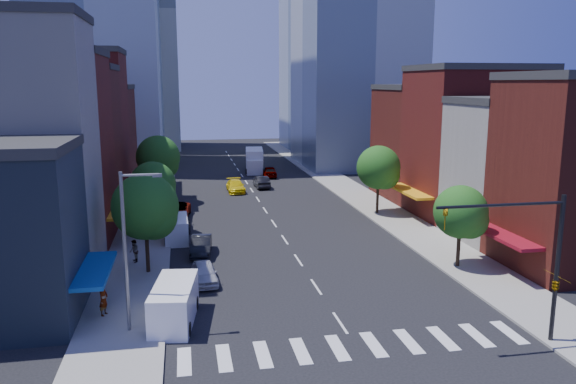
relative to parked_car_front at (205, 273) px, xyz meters
name	(u,v)px	position (x,y,z in m)	size (l,w,h in m)	color
ground	(340,323)	(7.50, -8.27, -0.71)	(220.00, 220.00, 0.00)	black
sidewalk_left	(153,196)	(-5.00, 31.73, -0.64)	(5.00, 120.00, 0.15)	gray
sidewalk_right	(348,189)	(20.00, 31.73, -0.64)	(5.00, 120.00, 0.15)	gray
crosswalk	(356,346)	(7.50, -11.27, -0.71)	(19.00, 3.00, 0.01)	silver
bldg_left_1	(2,153)	(-13.50, 3.73, 8.29)	(12.00, 8.00, 18.00)	beige
bldg_left_2	(34,153)	(-13.50, 12.23, 7.29)	(12.00, 9.00, 16.00)	maroon
bldg_left_3	(56,148)	(-13.50, 20.73, 6.79)	(12.00, 8.00, 15.00)	#521B14
bldg_left_4	(72,130)	(-13.50, 29.23, 7.79)	(12.00, 9.00, 17.00)	maroon
bldg_left_5	(86,140)	(-13.50, 38.73, 5.79)	(12.00, 10.00, 13.00)	#521B14
bldg_right_1	(522,172)	(28.50, 6.73, 5.29)	(12.00, 8.00, 12.00)	beige
bldg_right_2	(473,144)	(28.50, 15.73, 6.79)	(12.00, 10.00, 15.00)	maroon
bldg_right_3	(431,144)	(28.50, 25.73, 5.79)	(12.00, 10.00, 13.00)	#521B14
tower_far_w	(132,13)	(-10.50, 86.73, 27.29)	(18.00, 18.00, 56.00)	#9EA5AD
traffic_signal	(548,270)	(17.44, -12.77, 3.45)	(7.24, 2.24, 8.00)	black
streetlight	(128,242)	(-4.31, -7.27, 4.57)	(2.25, 0.25, 9.00)	slate
tree_left_near	(147,209)	(-3.85, 2.66, 4.15)	(4.80, 4.80, 7.30)	black
tree_left_mid	(154,187)	(-3.85, 13.66, 3.82)	(4.20, 4.20, 6.65)	black
tree_left_far	(160,159)	(-3.85, 27.66, 4.49)	(5.00, 5.00, 7.75)	black
tree_right_near	(463,214)	(19.15, -0.34, 3.48)	(4.00, 4.00, 6.20)	black
tree_right_far	(380,169)	(19.15, 17.66, 4.15)	(4.60, 4.60, 7.20)	black
parked_car_front	(205,273)	(0.00, 0.00, 0.00)	(1.68, 4.17, 1.42)	silver
parked_car_second	(201,246)	(0.00, 6.73, 0.04)	(1.60, 4.58, 1.51)	black
parked_car_third	(177,211)	(-2.00, 19.88, 0.06)	(2.57, 5.57, 1.55)	#999999
parked_car_rear	(181,224)	(-1.63, 14.76, -0.07)	(1.79, 4.40, 1.28)	black
cargo_van_near	(174,304)	(-2.02, -6.49, 0.46)	(2.96, 5.79, 2.36)	white
cargo_van_far	(176,229)	(-2.00, 11.22, 0.33)	(2.12, 4.99, 2.11)	white
taxi	(236,186)	(5.32, 32.91, 0.05)	(2.13, 5.23, 1.52)	yellow
traffic_car_oncoming	(261,182)	(9.00, 35.26, 0.08)	(1.66, 4.77, 1.57)	black
traffic_car_far	(269,172)	(11.36, 43.44, 0.11)	(1.95, 4.84, 1.65)	#999999
box_truck	(254,161)	(9.85, 49.14, 0.95)	(3.51, 8.97, 3.52)	silver
pedestrian_near	(103,300)	(-6.16, -4.86, 0.41)	(0.71, 0.46, 1.93)	#999999
pedestrian_far	(134,251)	(-5.16, 5.21, 0.32)	(0.86, 0.67, 1.76)	#999999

